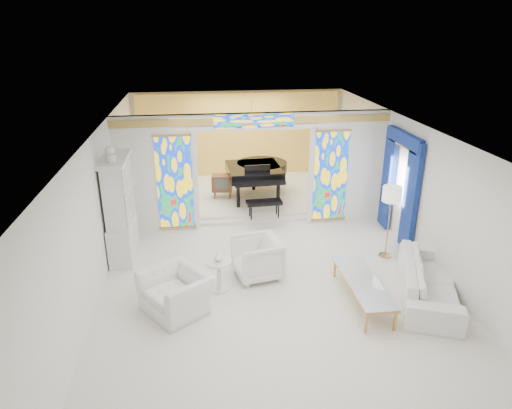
{
  "coord_description": "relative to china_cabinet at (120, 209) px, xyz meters",
  "views": [
    {
      "loc": [
        -1.43,
        -9.2,
        5.06
      ],
      "look_at": [
        -0.18,
        0.2,
        1.28
      ],
      "focal_mm": 32.0,
      "sensor_mm": 36.0,
      "label": 1
    }
  ],
  "objects": [
    {
      "name": "floor",
      "position": [
        3.22,
        -0.6,
        -1.17
      ],
      "size": [
        12.0,
        12.0,
        0.0
      ],
      "primitive_type": "plane",
      "color": "white",
      "rests_on": "ground"
    },
    {
      "name": "ceiling",
      "position": [
        3.22,
        -0.6,
        1.83
      ],
      "size": [
        7.0,
        12.0,
        0.02
      ],
      "primitive_type": "cube",
      "color": "white",
      "rests_on": "wall_back"
    },
    {
      "name": "wall_back",
      "position": [
        3.22,
        5.4,
        0.33
      ],
      "size": [
        7.0,
        0.02,
        3.0
      ],
      "primitive_type": "cube",
      "color": "white",
      "rests_on": "floor"
    },
    {
      "name": "wall_left",
      "position": [
        -0.28,
        -0.6,
        0.33
      ],
      "size": [
        0.02,
        12.0,
        3.0
      ],
      "primitive_type": "cube",
      "color": "white",
      "rests_on": "floor"
    },
    {
      "name": "wall_right",
      "position": [
        6.72,
        -0.6,
        0.33
      ],
      "size": [
        0.02,
        12.0,
        3.0
      ],
      "primitive_type": "cube",
      "color": "white",
      "rests_on": "floor"
    },
    {
      "name": "partition_wall",
      "position": [
        3.22,
        1.4,
        0.48
      ],
      "size": [
        7.0,
        0.22,
        3.0
      ],
      "color": "white",
      "rests_on": "floor"
    },
    {
      "name": "stained_glass_left",
      "position": [
        1.19,
        1.29,
        0.13
      ],
      "size": [
        0.9,
        0.04,
        2.4
      ],
      "primitive_type": "cube",
      "color": "gold",
      "rests_on": "partition_wall"
    },
    {
      "name": "stained_glass_right",
      "position": [
        5.25,
        1.29,
        0.13
      ],
      "size": [
        0.9,
        0.04,
        2.4
      ],
      "primitive_type": "cube",
      "color": "gold",
      "rests_on": "partition_wall"
    },
    {
      "name": "stained_glass_transom",
      "position": [
        3.22,
        1.29,
        1.65
      ],
      "size": [
        2.0,
        0.04,
        0.34
      ],
      "primitive_type": "cube",
      "color": "gold",
      "rests_on": "partition_wall"
    },
    {
      "name": "alcove_platform",
      "position": [
        3.22,
        3.5,
        -1.08
      ],
      "size": [
        6.8,
        3.8,
        0.18
      ],
      "primitive_type": "cube",
      "color": "white",
      "rests_on": "floor"
    },
    {
      "name": "gold_curtain_back",
      "position": [
        3.22,
        5.28,
        0.33
      ],
      "size": [
        6.7,
        0.1,
        2.9
      ],
      "primitive_type": "cube",
      "color": "#E2AE4E",
      "rests_on": "wall_back"
    },
    {
      "name": "chandelier",
      "position": [
        3.42,
        3.4,
        1.38
      ],
      "size": [
        0.48,
        0.48,
        0.3
      ],
      "primitive_type": "cylinder",
      "color": "#BA8941",
      "rests_on": "ceiling"
    },
    {
      "name": "blue_drapes",
      "position": [
        6.62,
        0.1,
        0.41
      ],
      "size": [
        0.14,
        1.85,
        2.65
      ],
      "color": "navy",
      "rests_on": "wall_right"
    },
    {
      "name": "china_cabinet",
      "position": [
        0.0,
        0.0,
        0.0
      ],
      "size": [
        0.56,
        1.46,
        2.72
      ],
      "color": "silver",
      "rests_on": "floor"
    },
    {
      "name": "armchair_left",
      "position": [
        1.27,
        -2.36,
        -0.78
      ],
      "size": [
        1.54,
        1.57,
        0.77
      ],
      "primitive_type": "imported",
      "rotation": [
        0.0,
        0.0,
        -0.94
      ],
      "color": "white",
      "rests_on": "floor"
    },
    {
      "name": "armchair_right",
      "position": [
        2.94,
        -1.33,
        -0.74
      ],
      "size": [
        1.11,
        1.09,
        0.87
      ],
      "primitive_type": "imported",
      "rotation": [
        0.0,
        0.0,
        -1.38
      ],
      "color": "white",
      "rests_on": "floor"
    },
    {
      "name": "sofa",
      "position": [
        6.17,
        -2.58,
        -0.79
      ],
      "size": [
        1.88,
        2.77,
        0.75
      ],
      "primitive_type": "imported",
      "rotation": [
        0.0,
        0.0,
        1.2
      ],
      "color": "white",
      "rests_on": "floor"
    },
    {
      "name": "side_table",
      "position": [
        2.1,
        -1.77,
        -0.73
      ],
      "size": [
        0.69,
        0.69,
        0.66
      ],
      "rotation": [
        0.0,
        0.0,
        -0.37
      ],
      "color": "silver",
      "rests_on": "floor"
    },
    {
      "name": "vase",
      "position": [
        2.1,
        -1.77,
        -0.41
      ],
      "size": [
        0.2,
        0.2,
        0.18
      ],
      "primitive_type": "imported",
      "rotation": [
        0.0,
        0.0,
        -0.19
      ],
      "color": "white",
      "rests_on": "side_table"
    },
    {
      "name": "coffee_table",
      "position": [
        4.83,
        -2.55,
        -0.75
      ],
      "size": [
        0.65,
        2.06,
        0.46
      ],
      "rotation": [
        0.0,
        0.0,
        -0.01
      ],
      "color": "silver",
      "rests_on": "floor"
    },
    {
      "name": "floor_lamp",
      "position": [
        6.02,
        -0.83,
        0.29
      ],
      "size": [
        0.51,
        0.51,
        1.71
      ],
      "rotation": [
        0.0,
        0.0,
        0.25
      ],
      "color": "#BA8941",
      "rests_on": "floor"
    },
    {
      "name": "grand_piano",
      "position": [
        3.56,
        3.09,
        -0.2
      ],
      "size": [
        1.9,
        2.97,
        1.17
      ],
      "rotation": [
        0.0,
        0.0,
        0.05
      ],
      "color": "black",
      "rests_on": "alcove_platform"
    },
    {
      "name": "tv_console",
      "position": [
        2.48,
        3.07,
        -0.54
      ],
      "size": [
        0.65,
        0.49,
        0.69
      ],
      "rotation": [
        0.0,
        0.0,
        -0.15
      ],
      "color": "#55341E",
      "rests_on": "alcove_platform"
    }
  ]
}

